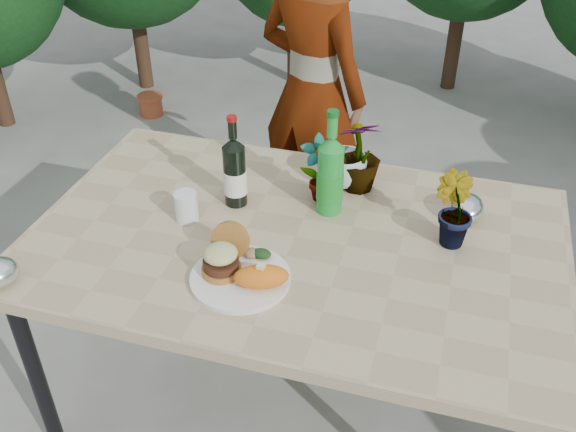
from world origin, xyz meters
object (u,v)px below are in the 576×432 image
(dinner_plate, at_px, (241,278))
(person, at_px, (312,91))
(wine_bottle, at_px, (235,173))
(patio_table, at_px, (295,251))

(dinner_plate, height_order, person, person)
(wine_bottle, bearing_deg, dinner_plate, -52.54)
(patio_table, bearing_deg, dinner_plate, -111.03)
(patio_table, relative_size, dinner_plate, 5.71)
(patio_table, height_order, wine_bottle, wine_bottle)
(patio_table, xyz_separation_m, wine_bottle, (-0.23, 0.12, 0.17))
(patio_table, height_order, dinner_plate, dinner_plate)
(dinner_plate, bearing_deg, person, 95.93)
(dinner_plate, bearing_deg, wine_bottle, 111.87)
(person, bearing_deg, dinner_plate, 116.56)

